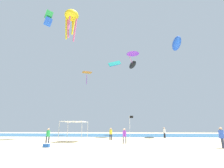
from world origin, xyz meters
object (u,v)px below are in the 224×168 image
Objects in this scene: canopy_tent at (75,123)px; kite_diamond_orange at (87,73)px; kite_octopus_yellow at (72,17)px; cooler_box at (46,145)px; kite_delta_purple at (133,53)px; kite_parafoil_teal at (115,64)px; person_leftmost at (222,136)px; kite_inflatable_blue at (177,44)px; banner_flag at (130,125)px; person_near_tent at (111,133)px; person_central at (48,135)px; kite_inflatable_black at (133,65)px; person_far_shore at (164,132)px; kite_box_green at (48,18)px; person_rightmost at (124,135)px.

kite_diamond_orange is at bearing 100.31° from canopy_tent.
cooler_box is at bearing -162.98° from kite_octopus_yellow.
kite_parafoil_teal is at bearing -175.61° from kite_delta_purple.
kite_inflatable_blue is (3.28, 18.89, 19.32)m from person_leftmost.
kite_octopus_yellow reaches higher than banner_flag.
person_near_tent reaches higher than person_central.
banner_flag reaches higher than cooler_box.
kite_inflatable_blue is (19.08, 19.63, 20.20)m from cooler_box.
kite_inflatable_black is 0.84× the size of kite_inflatable_blue.
person_far_shore is 20.12m from kite_inflatable_blue.
cooler_box is 0.09× the size of kite_octopus_yellow.
kite_parafoil_teal is (-9.80, 9.91, 17.77)m from person_far_shore.
kite_octopus_yellow reaches higher than kite_inflatable_blue.
banner_flag reaches higher than canopy_tent.
kite_diamond_orange is at bearing 126.04° from banner_flag.
banner_flag is at bearing -60.03° from person_far_shore.
kite_delta_purple reaches higher than banner_flag.
canopy_tent is at bearing -142.50° from kite_octopus_yellow.
kite_parafoil_teal is (3.98, 19.84, 16.42)m from canopy_tent.
kite_delta_purple is (8.66, 11.97, 15.63)m from canopy_tent.
kite_inflatable_blue reaches higher than cooler_box.
kite_parafoil_teal reaches higher than banner_flag.
person_central is 25.18m from kite_box_green.
person_near_tent is 6.24m from person_rightmost.
kite_box_green is at bearing 23.49° from kite_parafoil_teal.
kite_octopus_yellow reaches higher than canopy_tent.
kite_delta_purple is at bearing 103.57° from kite_inflatable_blue.
canopy_tent is 1.69× the size of person_far_shore.
banner_flag is 23.24m from kite_parafoil_teal.
kite_inflatable_blue is at bearing 45.81° from cooler_box.
person_central is 33.06m from kite_inflatable_black.
person_leftmost is 0.51× the size of kite_parafoil_teal.
canopy_tent is 7.16m from person_rightmost.
person_rightmost is 0.49× the size of kite_diamond_orange.
banner_flag reaches higher than person_near_tent.
cooler_box is 30.51m from kite_diamond_orange.
person_leftmost is 0.50× the size of banner_flag.
kite_inflatable_blue is at bearing 165.87° from person_near_tent.
person_leftmost reaches higher than person_central.
person_far_shore is 0.52× the size of banner_flag.
canopy_tent is 0.49× the size of kite_octopus_yellow.
kite_inflatable_black is at bearing 68.15° from canopy_tent.
kite_box_green is at bearing 112.55° from kite_inflatable_blue.
kite_parafoil_teal is (-2.72, 21.90, 17.88)m from person_rightmost.
kite_inflatable_blue is at bearing -67.45° from kite_octopus_yellow.
cooler_box is at bearing 143.90° from kite_inflatable_blue.
person_leftmost is 0.34× the size of kite_inflatable_black.
kite_inflatable_black is (9.34, 29.01, 19.12)m from cooler_box.
person_near_tent is at bearing -27.19° from kite_inflatable_black.
kite_inflatable_blue reaches higher than person_leftmost.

